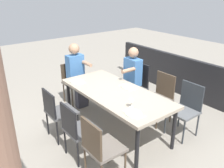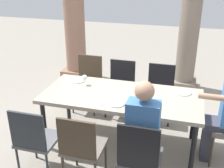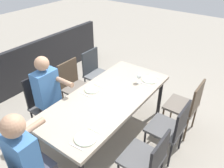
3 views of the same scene
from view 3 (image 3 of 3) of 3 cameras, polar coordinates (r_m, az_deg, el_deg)
The scene contains 21 objects.
ground_plane at distance 3.59m, azimuth -1.12°, elevation -13.19°, with size 16.00×16.00×0.00m, color gray.
dining_table at distance 3.13m, azimuth -1.26°, elevation -4.16°, with size 2.08×0.93×0.76m.
chair_west_north at distance 3.51m, azimuth 18.68°, elevation -4.91°, with size 0.44×0.44×0.92m.
chair_west_south at distance 4.22m, azimuth -4.29°, elevation 3.34°, with size 0.44×0.44×0.91m.
chair_mid_north at distance 3.09m, azimuth 14.92°, elevation -10.55°, with size 0.44×0.44×0.88m.
chair_mid_south at distance 3.87m, azimuth -9.72°, elevation 0.07°, with size 0.44×0.44×0.92m.
chair_east_north at distance 2.66m, azimuth 9.14°, elevation -18.33°, with size 0.44×0.44×0.88m.
chair_east_south at distance 3.53m, azimuth -17.06°, elevation -4.27°, with size 0.44×0.44×0.95m.
diner_woman_green at distance 2.50m, azimuth -20.29°, elevation -17.73°, with size 0.50×0.35×1.33m.
diner_man_white at distance 3.31m, azimuth -15.42°, elevation -3.14°, with size 0.35×0.49×1.31m.
patio_railing at distance 4.73m, azimuth -23.02°, elevation 3.07°, with size 4.48×0.10×0.90m, color black.
plate_0 at distance 3.51m, azimuth 9.67°, elevation 1.14°, with size 0.25×0.25×0.02m.
wine_glass_0 at distance 3.37m, azimuth 6.99°, elevation 1.90°, with size 0.08×0.08×0.15m.
fork_0 at distance 3.63m, azimuth 10.77°, elevation 2.05°, with size 0.02×0.17×0.01m, color silver.
spoon_0 at distance 3.40m, azimuth 8.49°, elevation 0.01°, with size 0.02×0.17×0.01m, color silver.
plate_1 at distance 3.23m, azimuth -5.15°, elevation -1.42°, with size 0.21×0.21×0.02m.
fork_1 at distance 3.33m, azimuth -3.47°, elevation -0.35°, with size 0.02×0.17×0.01m, color silver.
spoon_1 at distance 3.15m, azimuth -6.92°, elevation -2.73°, with size 0.02×0.17×0.01m, color silver.
plate_2 at distance 2.50m, azimuth -6.76°, elevation -13.55°, with size 0.25×0.25×0.02m.
fork_2 at distance 2.58m, azimuth -4.49°, elevation -11.76°, with size 0.02×0.17×0.01m, color silver.
spoon_2 at distance 2.44m, azimuth -9.19°, elevation -15.61°, with size 0.02×0.17×0.01m, color silver.
Camera 3 is at (1.99, 1.54, 2.55)m, focal length 35.66 mm.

